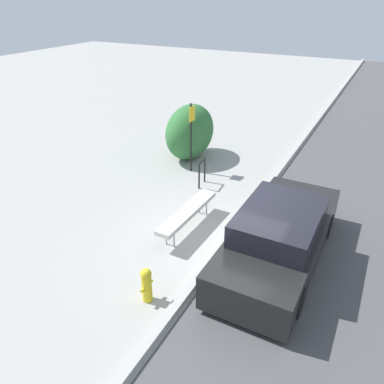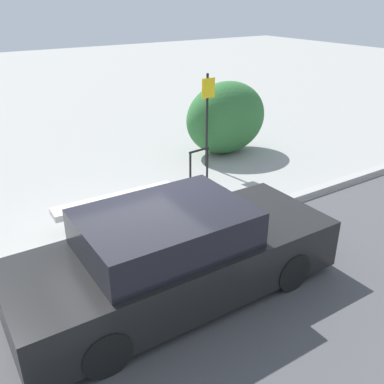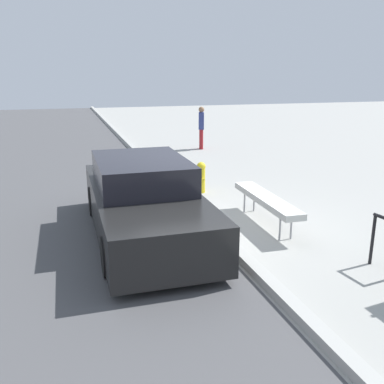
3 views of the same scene
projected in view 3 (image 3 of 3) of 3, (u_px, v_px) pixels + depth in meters
ground_plane at (209, 226)px, 8.25m from camera, size 60.00×60.00×0.00m
curb at (209, 223)px, 8.23m from camera, size 60.00×0.20×0.13m
bench at (266, 200)px, 8.22m from camera, size 2.37×0.46×0.57m
fire_hydrant at (201, 176)px, 10.46m from camera, size 0.36×0.22×0.77m
pedestrian at (201, 127)px, 16.38m from camera, size 0.41×0.31×1.62m
parked_car_near at (143, 201)px, 7.66m from camera, size 4.65×1.79×1.39m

